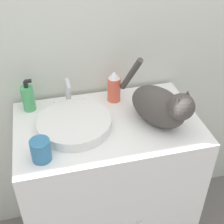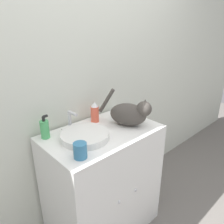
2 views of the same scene
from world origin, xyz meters
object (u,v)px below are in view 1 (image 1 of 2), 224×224
object	(u,v)px
cat	(161,106)
soap_bottle	(28,98)
spray_bottle	(114,87)
cup	(41,150)

from	to	relation	value
cat	soap_bottle	bearing A→B (deg)	-143.01
cat	spray_bottle	bearing A→B (deg)	-175.79
soap_bottle	cup	size ratio (longest dim) A/B	1.74
soap_bottle	cup	xyz separation A→B (m)	(0.03, -0.36, -0.02)
soap_bottle	spray_bottle	size ratio (longest dim) A/B	1.01
soap_bottle	cup	bearing A→B (deg)	-84.40
spray_bottle	cup	xyz separation A→B (m)	(-0.38, -0.34, -0.03)
cat	spray_bottle	distance (m)	0.28
cat	cup	distance (m)	0.54
soap_bottle	cat	bearing A→B (deg)	-24.27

